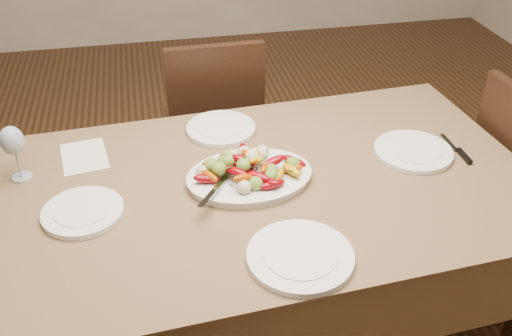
{
  "coord_description": "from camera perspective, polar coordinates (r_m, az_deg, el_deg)",
  "views": [
    {
      "loc": [
        -0.55,
        -1.73,
        1.84
      ],
      "look_at": [
        -0.24,
        -0.25,
        0.82
      ],
      "focal_mm": 40.0,
      "sensor_mm": 36.0,
      "label": 1
    }
  ],
  "objects": [
    {
      "name": "floor",
      "position": [
        2.58,
        4.19,
        -11.42
      ],
      "size": [
        6.0,
        6.0,
        0.0
      ],
      "primitive_type": "plane",
      "color": "#3E2513",
      "rests_on": "ground"
    },
    {
      "name": "table_knife",
      "position": [
        2.13,
        19.44,
        1.69
      ],
      "size": [
        0.02,
        0.2,
        0.01
      ],
      "primitive_type": null,
      "rotation": [
        0.0,
        0.0,
        -0.01
      ],
      "color": "#9EA0A8",
      "rests_on": "dining_table"
    },
    {
      "name": "roasted_vegetables",
      "position": [
        1.83,
        -0.66,
        0.45
      ],
      "size": [
        0.34,
        0.24,
        0.09
      ],
      "primitive_type": null,
      "rotation": [
        0.0,
        0.0,
        0.06
      ],
      "color": "#740208",
      "rests_on": "serving_platter"
    },
    {
      "name": "wine_glass",
      "position": [
        1.98,
        -22.96,
        1.51
      ],
      "size": [
        0.08,
        0.08,
        0.2
      ],
      "primitive_type": null,
      "color": "#8C99A5",
      "rests_on": "dining_table"
    },
    {
      "name": "chair_far",
      "position": [
        2.76,
        -4.41,
        4.43
      ],
      "size": [
        0.43,
        0.43,
        0.95
      ],
      "primitive_type": null,
      "rotation": [
        0.0,
        0.0,
        3.16
      ],
      "color": "black",
      "rests_on": "ground"
    },
    {
      "name": "plate_left",
      "position": [
        1.8,
        -16.93,
        -4.25
      ],
      "size": [
        0.24,
        0.24,
        0.02
      ],
      "primitive_type": "cylinder",
      "color": "white",
      "rests_on": "dining_table"
    },
    {
      "name": "dining_table",
      "position": [
        2.1,
        0.0,
        -10.01
      ],
      "size": [
        1.9,
        1.16,
        0.76
      ],
      "primitive_type": "cube",
      "rotation": [
        0.0,
        0.0,
        0.06
      ],
      "color": "brown",
      "rests_on": "ground"
    },
    {
      "name": "serving_spoon",
      "position": [
        1.8,
        -2.36,
        -1.03
      ],
      "size": [
        0.27,
        0.2,
        0.03
      ],
      "primitive_type": null,
      "rotation": [
        0.0,
        0.0,
        -0.56
      ],
      "color": "#9EA0A8",
      "rests_on": "serving_platter"
    },
    {
      "name": "plate_right",
      "position": [
        2.07,
        15.44,
        1.59
      ],
      "size": [
        0.27,
        0.27,
        0.02
      ],
      "primitive_type": "cylinder",
      "color": "white",
      "rests_on": "dining_table"
    },
    {
      "name": "plate_near",
      "position": [
        1.58,
        4.44,
        -8.82
      ],
      "size": [
        0.3,
        0.3,
        0.02
      ],
      "primitive_type": "cylinder",
      "color": "white",
      "rests_on": "dining_table"
    },
    {
      "name": "menu_card",
      "position": [
        2.08,
        -16.8,
        1.14
      ],
      "size": [
        0.18,
        0.23,
        0.0
      ],
      "primitive_type": "cube",
      "rotation": [
        0.0,
        0.0,
        0.15
      ],
      "color": "silver",
      "rests_on": "dining_table"
    },
    {
      "name": "plate_far",
      "position": [
        2.14,
        -3.52,
        3.93
      ],
      "size": [
        0.26,
        0.26,
        0.02
      ],
      "primitive_type": "cylinder",
      "color": "white",
      "rests_on": "dining_table"
    },
    {
      "name": "serving_platter",
      "position": [
        1.86,
        -0.65,
        -1.01
      ],
      "size": [
        0.42,
        0.32,
        0.02
      ],
      "primitive_type": "ellipsoid",
      "rotation": [
        0.0,
        0.0,
        0.06
      ],
      "color": "white",
      "rests_on": "dining_table"
    }
  ]
}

